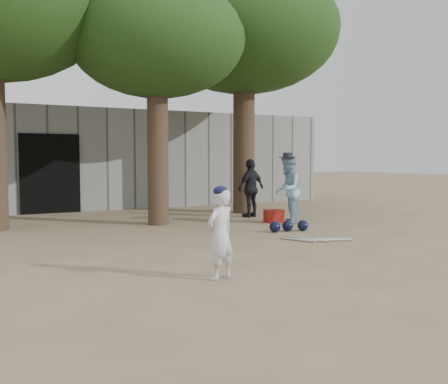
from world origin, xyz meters
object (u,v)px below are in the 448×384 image
boy_player (221,234)px  red_bag (274,216)px  spectator_blue (288,190)px  spectator_dark (251,188)px

boy_player → red_bag: bearing=-149.5°
spectator_blue → red_bag: size_ratio=3.79×
boy_player → spectator_dark: 6.67m
spectator_blue → red_bag: (-0.13, 0.37, -0.65)m
boy_player → spectator_blue: size_ratio=0.73×
boy_player → spectator_blue: (3.86, 3.96, 0.22)m
spectator_blue → red_bag: bearing=-117.3°
red_bag → spectator_dark: bearing=86.9°
spectator_blue → spectator_dark: bearing=-134.0°
boy_player → red_bag: size_ratio=2.76×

